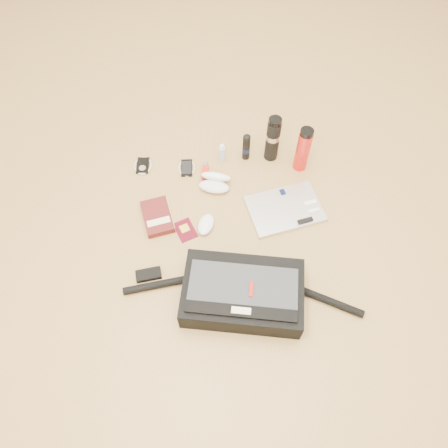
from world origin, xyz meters
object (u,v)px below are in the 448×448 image
object	(u,v)px
thermos_red	(303,150)
messenger_bag	(242,293)
book	(158,217)
thermos_black	(273,139)
laptop	(285,209)

from	to	relation	value
thermos_red	messenger_bag	bearing A→B (deg)	-114.79
thermos_red	book	bearing A→B (deg)	-157.03
book	thermos_red	bearing A→B (deg)	7.73
book	thermos_black	distance (m)	0.70
book	thermos_red	xyz separation A→B (m)	(0.72, 0.30, 0.11)
thermos_black	messenger_bag	bearing A→B (deg)	-103.43
laptop	thermos_black	bearing A→B (deg)	81.89
laptop	thermos_red	xyz separation A→B (m)	(0.10, 0.27, 0.12)
book	thermos_black	world-z (taller)	thermos_black
thermos_red	thermos_black	bearing A→B (deg)	153.77
laptop	thermos_red	distance (m)	0.31
thermos_black	laptop	bearing A→B (deg)	-82.73
thermos_black	thermos_red	world-z (taller)	thermos_black
messenger_bag	thermos_black	bearing A→B (deg)	83.82
messenger_bag	book	size ratio (longest dim) A/B	4.58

